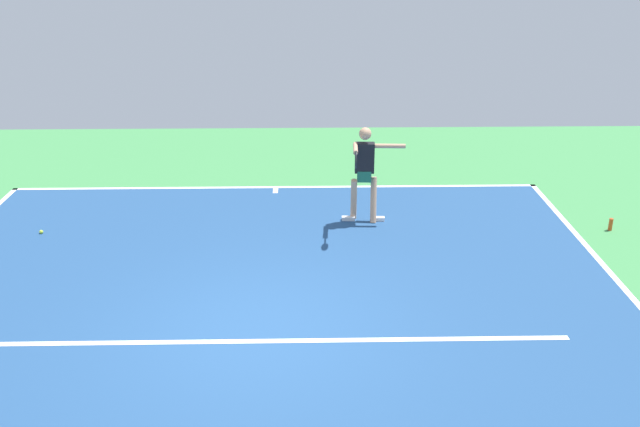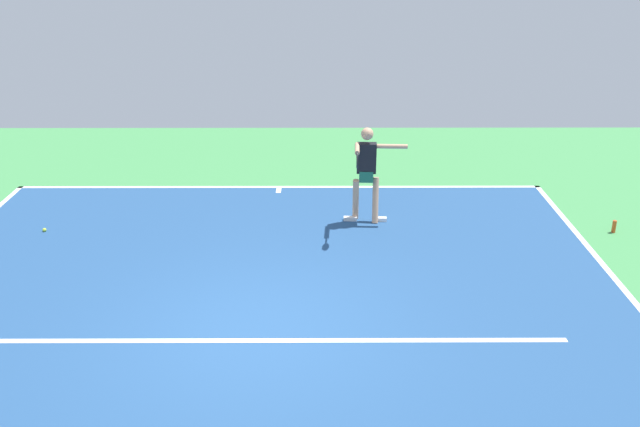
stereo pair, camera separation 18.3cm
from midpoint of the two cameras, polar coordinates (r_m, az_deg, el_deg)
name	(u,v)px [view 2 (the right image)]	position (r m, az deg, el deg)	size (l,w,h in m)	color
ground_plane	(258,329)	(9.68, -4.37, -9.15)	(20.44, 20.44, 0.00)	#428E4C
court_surface	(258,329)	(9.68, -4.37, -9.14)	(10.72, 11.26, 0.00)	navy
court_line_baseline_near	(279,187)	(14.74, -2.91, 2.13)	(10.72, 0.10, 0.01)	white
court_line_service	(257,340)	(9.44, -4.49, -10.04)	(8.04, 0.10, 0.01)	white
court_line_centre_mark	(279,190)	(14.55, -2.94, 1.86)	(0.10, 0.30, 0.01)	white
tennis_player	(367,169)	(12.68, 4.15, 3.56)	(1.10, 1.19, 1.75)	tan
tennis_ball_near_service_line	(44,230)	(13.42, -20.70, -1.22)	(0.07, 0.07, 0.07)	#C6E53D
water_bottle	(614,226)	(13.55, 22.70, -0.96)	(0.07, 0.07, 0.22)	#D84C1E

